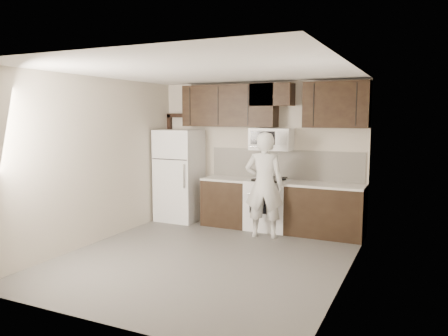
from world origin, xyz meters
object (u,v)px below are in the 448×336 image
Objects in this scene: microwave at (271,139)px; person at (264,185)px; stove at (268,205)px; refrigerator at (179,175)px.

microwave is 0.98m from person.
refrigerator is (-1.85, -0.05, 0.44)m from stove.
person is at bearing -79.04° from stove.
stove is 0.52× the size of refrigerator.
refrigerator reaches higher than stove.
stove is at bearing -90.65° from person.
refrigerator is 2.01m from person.
refrigerator is at bearing -174.85° from microwave.
microwave is 0.42× the size of person.
person is at bearing -81.01° from microwave.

